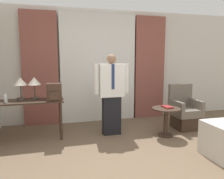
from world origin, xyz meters
name	(u,v)px	position (x,y,z in m)	size (l,w,h in m)	color
ground_plane	(143,178)	(0.00, 0.00, 0.00)	(16.00, 16.00, 0.00)	brown
wall_back	(98,66)	(0.00, 2.89, 1.35)	(10.00, 0.06, 2.70)	silver
curtain_sheer_center	(99,69)	(0.00, 2.76, 1.29)	(1.82, 0.06, 2.58)	white
curtain_drape_left	(40,69)	(-1.35, 2.76, 1.29)	(0.79, 0.06, 2.58)	brown
curtain_drape_right	(150,68)	(1.35, 2.76, 1.29)	(0.79, 0.06, 2.58)	brown
desk	(28,107)	(-1.55, 1.85, 0.64)	(1.30, 0.52, 0.75)	#38281E
table_lamp_left	(20,83)	(-1.67, 1.97, 1.08)	(0.25, 0.25, 0.43)	#4C4238
table_lamp_right	(34,83)	(-1.43, 1.97, 1.08)	(0.25, 0.25, 0.43)	#4C4238
bottle_near_edge	(6,99)	(-1.90, 1.75, 0.82)	(0.06, 0.06, 0.17)	silver
backpack	(54,92)	(-1.07, 1.70, 0.91)	(0.27, 0.20, 0.33)	#422D23
person	(111,92)	(0.04, 1.73, 0.87)	(0.72, 0.23, 1.62)	black
armchair	(184,112)	(1.70, 1.68, 0.36)	(0.56, 0.57, 0.96)	#38281E
side_table	(166,117)	(1.06, 1.34, 0.38)	(0.55, 0.55, 0.57)	#38281E
book	(167,107)	(1.09, 1.36, 0.58)	(0.15, 0.24, 0.03)	maroon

